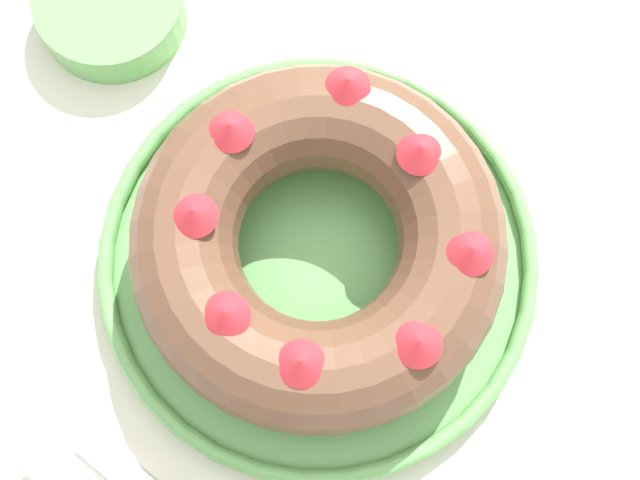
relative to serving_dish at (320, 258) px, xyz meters
The scene contains 5 objects.
ground_plane 0.79m from the serving_dish, 101.27° to the left, with size 8.00×8.00×0.00m, color #4C4742.
dining_table 0.10m from the serving_dish, 101.27° to the left, with size 1.53×1.07×0.77m.
serving_dish is the anchor object (origin of this frame).
bundt_cake 0.05m from the serving_dish, 93.05° to the right, with size 0.27×0.27×0.09m.
side_bowl 0.27m from the serving_dish, 77.23° to the left, with size 0.12×0.12×0.03m, color #6BB760.
Camera 1 is at (-0.13, -0.11, 1.44)m, focal length 50.00 mm.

